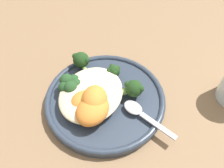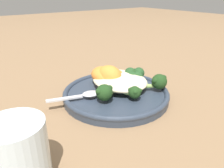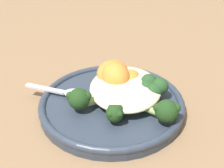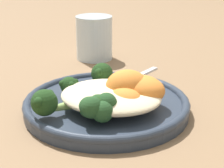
# 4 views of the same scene
# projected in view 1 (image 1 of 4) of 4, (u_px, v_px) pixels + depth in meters

# --- Properties ---
(ground_plane) EXTENTS (4.00, 4.00, 0.00)m
(ground_plane) POSITION_uv_depth(u_px,v_px,m) (107.00, 99.00, 0.45)
(ground_plane) COLOR #846647
(plate) EXTENTS (0.24, 0.24, 0.02)m
(plate) POSITION_uv_depth(u_px,v_px,m) (104.00, 98.00, 0.44)
(plate) COLOR #2D3847
(plate) RESTS_ON ground_plane
(quinoa_mound) EXTENTS (0.14, 0.12, 0.03)m
(quinoa_mound) POSITION_uv_depth(u_px,v_px,m) (91.00, 93.00, 0.42)
(quinoa_mound) COLOR beige
(quinoa_mound) RESTS_ON plate
(broccoli_stalk_0) EXTENTS (0.07, 0.09, 0.03)m
(broccoli_stalk_0) POSITION_uv_depth(u_px,v_px,m) (127.00, 90.00, 0.42)
(broccoli_stalk_0) COLOR #8EB25B
(broccoli_stalk_0) RESTS_ON plate
(broccoli_stalk_1) EXTENTS (0.11, 0.03, 0.03)m
(broccoli_stalk_1) POSITION_uv_depth(u_px,v_px,m) (108.00, 82.00, 0.44)
(broccoli_stalk_1) COLOR #8EB25B
(broccoli_stalk_1) RESTS_ON plate
(broccoli_stalk_2) EXTENTS (0.09, 0.11, 0.03)m
(broccoli_stalk_2) POSITION_uv_depth(u_px,v_px,m) (84.00, 65.00, 0.47)
(broccoli_stalk_2) COLOR #8EB25B
(broccoli_stalk_2) RESTS_ON plate
(broccoli_stalk_3) EXTENTS (0.03, 0.09, 0.03)m
(broccoli_stalk_3) POSITION_uv_depth(u_px,v_px,m) (76.00, 89.00, 0.43)
(broccoli_stalk_3) COLOR #8EB25B
(broccoli_stalk_3) RESTS_ON plate
(sweet_potato_chunk_0) EXTENTS (0.06, 0.05, 0.03)m
(sweet_potato_chunk_0) POSITION_uv_depth(u_px,v_px,m) (82.00, 101.00, 0.41)
(sweet_potato_chunk_0) COLOR orange
(sweet_potato_chunk_0) RESTS_ON plate
(sweet_potato_chunk_1) EXTENTS (0.07, 0.07, 0.05)m
(sweet_potato_chunk_1) POSITION_uv_depth(u_px,v_px,m) (95.00, 100.00, 0.40)
(sweet_potato_chunk_1) COLOR orange
(sweet_potato_chunk_1) RESTS_ON plate
(sweet_potato_chunk_2) EXTENTS (0.08, 0.07, 0.04)m
(sweet_potato_chunk_2) POSITION_uv_depth(u_px,v_px,m) (92.00, 110.00, 0.39)
(sweet_potato_chunk_2) COLOR orange
(sweet_potato_chunk_2) RESTS_ON plate
(kale_tuft) EXTENTS (0.05, 0.05, 0.03)m
(kale_tuft) POSITION_uv_depth(u_px,v_px,m) (71.00, 85.00, 0.43)
(kale_tuft) COLOR #234723
(kale_tuft) RESTS_ON plate
(spoon) EXTENTS (0.05, 0.11, 0.01)m
(spoon) POSITION_uv_depth(u_px,v_px,m) (138.00, 111.00, 0.40)
(spoon) COLOR silver
(spoon) RESTS_ON plate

